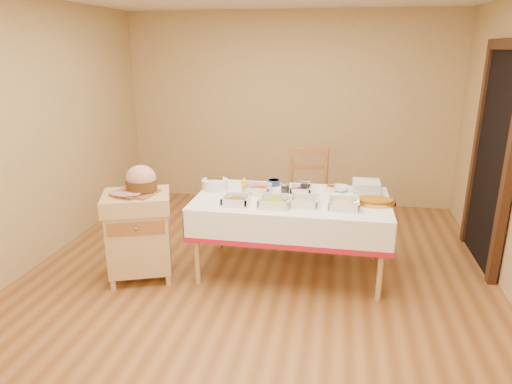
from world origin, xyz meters
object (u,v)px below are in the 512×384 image
at_px(butcher_cart, 139,231).
at_px(bread_basket, 215,184).
at_px(preserve_jar_right, 305,187).
at_px(brass_platter, 375,201).
at_px(dining_chair, 310,194).
at_px(preserve_jar_left, 285,188).
at_px(ham_on_board, 140,181).
at_px(dining_table, 291,214).
at_px(plate_stack, 366,187).
at_px(mustard_bottle, 244,187).

relative_size(butcher_cart, bread_basket, 3.21).
bearing_deg(bread_basket, preserve_jar_right, 2.84).
xyz_separation_m(butcher_cart, brass_platter, (2.15, 0.37, 0.30)).
xyz_separation_m(butcher_cart, dining_chair, (1.51, 1.24, 0.06)).
bearing_deg(preserve_jar_left, ham_on_board, -158.30).
bearing_deg(dining_table, dining_chair, 81.37).
bearing_deg(ham_on_board, plate_stack, 18.51).
bearing_deg(brass_platter, dining_chair, 126.18).
bearing_deg(brass_platter, mustard_bottle, 177.37).
bearing_deg(mustard_bottle, butcher_cart, -155.41).
height_order(preserve_jar_right, bread_basket, preserve_jar_right).
bearing_deg(ham_on_board, mustard_bottle, 23.88).
bearing_deg(preserve_jar_left, dining_table, -58.59).
bearing_deg(ham_on_board, butcher_cart, -141.87).
distance_m(dining_chair, bread_basket, 1.18).
xyz_separation_m(ham_on_board, bread_basket, (0.55, 0.53, -0.15)).
distance_m(dining_table, preserve_jar_left, 0.26).
height_order(ham_on_board, preserve_jar_left, ham_on_board).
relative_size(preserve_jar_left, plate_stack, 0.42).
height_order(butcher_cart, bread_basket, bread_basket).
height_order(dining_chair, mustard_bottle, dining_chair).
height_order(dining_table, preserve_jar_left, preserve_jar_left).
height_order(ham_on_board, preserve_jar_right, ham_on_board).
xyz_separation_m(dining_chair, preserve_jar_right, (-0.02, -0.63, 0.28)).
height_order(dining_table, preserve_jar_right, preserve_jar_right).
height_order(dining_table, plate_stack, plate_stack).
xyz_separation_m(butcher_cart, preserve_jar_left, (1.30, 0.53, 0.33)).
distance_m(preserve_jar_right, brass_platter, 0.69).
xyz_separation_m(dining_table, mustard_bottle, (-0.46, 0.02, 0.24)).
bearing_deg(bread_basket, dining_chair, 36.40).
bearing_deg(butcher_cart, dining_chair, 39.24).
height_order(dining_table, butcher_cart, butcher_cart).
distance_m(ham_on_board, bread_basket, 0.78).
bearing_deg(dining_table, preserve_jar_right, 61.14).
height_order(butcher_cart, brass_platter, butcher_cart).
bearing_deg(preserve_jar_right, plate_stack, 10.96).
distance_m(dining_chair, preserve_jar_left, 0.78).
bearing_deg(dining_chair, bread_basket, -143.60).
xyz_separation_m(butcher_cart, ham_on_board, (0.04, 0.03, 0.48)).
bearing_deg(mustard_bottle, bread_basket, 157.94).
distance_m(mustard_bottle, bread_basket, 0.36).
xyz_separation_m(mustard_bottle, plate_stack, (1.16, 0.29, -0.02)).
xyz_separation_m(dining_table, butcher_cart, (-1.39, -0.40, -0.12)).
bearing_deg(mustard_bottle, dining_chair, 54.07).
distance_m(ham_on_board, preserve_jar_left, 1.37).
relative_size(preserve_jar_left, brass_platter, 0.29).
distance_m(butcher_cart, mustard_bottle, 1.08).
bearing_deg(plate_stack, ham_on_board, -161.49).
bearing_deg(butcher_cart, brass_platter, 9.68).
bearing_deg(bread_basket, plate_stack, 6.07).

